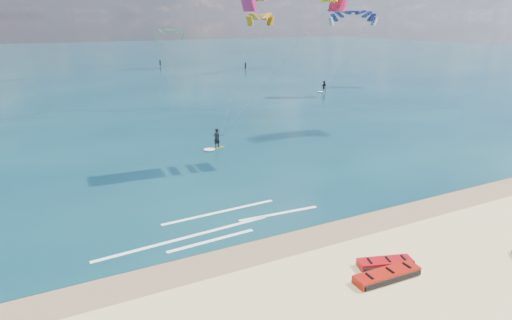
{
  "coord_description": "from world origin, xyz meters",
  "views": [
    {
      "loc": [
        -10.48,
        -14.69,
        11.04
      ],
      "look_at": [
        1.41,
        8.0,
        2.93
      ],
      "focal_mm": 32.0,
      "sensor_mm": 36.0,
      "label": 1
    }
  ],
  "objects_px": {
    "packed_kite_mid": "(385,266)",
    "kitesurfer_far": "(340,46)",
    "kitesurfer_main": "(255,59)",
    "packed_kite_left": "(387,279)"
  },
  "relations": [
    {
      "from": "packed_kite_mid",
      "to": "kitesurfer_far",
      "type": "relative_size",
      "value": 0.21
    },
    {
      "from": "packed_kite_mid",
      "to": "kitesurfer_main",
      "type": "height_order",
      "value": "kitesurfer_main"
    },
    {
      "from": "packed_kite_left",
      "to": "kitesurfer_main",
      "type": "height_order",
      "value": "kitesurfer_main"
    },
    {
      "from": "packed_kite_mid",
      "to": "kitesurfer_far",
      "type": "height_order",
      "value": "kitesurfer_far"
    },
    {
      "from": "kitesurfer_main",
      "to": "kitesurfer_far",
      "type": "xyz_separation_m",
      "value": [
        25.54,
        22.36,
        -0.9
      ]
    },
    {
      "from": "packed_kite_left",
      "to": "kitesurfer_main",
      "type": "relative_size",
      "value": 0.22
    },
    {
      "from": "packed_kite_left",
      "to": "kitesurfer_far",
      "type": "height_order",
      "value": "kitesurfer_far"
    },
    {
      "from": "packed_kite_left",
      "to": "kitesurfer_main",
      "type": "bearing_deg",
      "value": 81.56
    },
    {
      "from": "packed_kite_mid",
      "to": "kitesurfer_far",
      "type": "xyz_separation_m",
      "value": [
        28.61,
        41.17,
        6.94
      ]
    },
    {
      "from": "kitesurfer_main",
      "to": "packed_kite_mid",
      "type": "bearing_deg",
      "value": -97.23
    }
  ]
}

